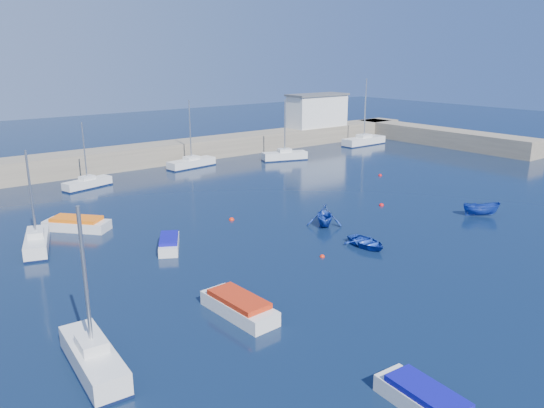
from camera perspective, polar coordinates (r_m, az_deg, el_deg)
ground at (r=37.44m, az=18.94°, el=-7.12°), size 220.00×220.00×0.00m
back_wall at (r=71.83m, az=-13.14°, el=5.17°), size 96.00×4.50×2.60m
right_arm at (r=89.96m, az=17.62°, el=6.92°), size 4.50×32.00×2.60m
harbor_office at (r=88.03m, az=4.88°, el=9.91°), size 10.00×4.00×5.00m
sailboat_1 at (r=26.47m, az=-18.66°, el=-15.44°), size 2.03×5.94×7.90m
sailboat_3 at (r=43.19m, az=-23.96°, el=-3.74°), size 3.17×5.79×7.48m
sailboat_5 at (r=61.03m, az=-19.23°, el=2.13°), size 5.58×2.89×7.14m
sailboat_6 at (r=69.10m, az=-8.65°, el=4.39°), size 6.73×2.72×8.57m
sailboat_7 at (r=73.11m, az=1.37°, el=5.23°), size 6.39×3.61×8.22m
sailboat_8 at (r=86.95m, az=9.85°, el=6.72°), size 8.05×2.41×10.41m
motorboat_0 at (r=30.08m, az=-3.58°, el=-10.91°), size 2.03×5.14×1.13m
motorboat_1 at (r=40.40m, az=-11.00°, el=-4.14°), size 3.16×4.11×0.97m
motorboat_2 at (r=46.74m, az=-20.25°, el=-2.02°), size 4.91×5.21×1.09m
motorboat_3 at (r=23.75m, az=16.31°, el=-19.67°), size 1.88×4.58×1.05m
dinghy_center at (r=40.69m, az=10.15°, el=-4.09°), size 2.77×3.67×0.72m
dinghy_left at (r=45.07m, az=5.67°, el=-1.23°), size 4.44×4.49×1.79m
dinghy_right at (r=51.16m, az=21.59°, el=-0.53°), size 3.26×3.06×1.26m
buoy_0 at (r=38.43m, az=5.42°, el=-5.69°), size 0.37×0.37×0.37m
buoy_1 at (r=52.08m, az=11.68°, el=-0.17°), size 0.48×0.48×0.48m
buoy_3 at (r=46.71m, az=-4.37°, el=-1.73°), size 0.48×0.48×0.48m
buoy_4 at (r=64.98m, az=11.55°, el=3.00°), size 0.45×0.45×0.45m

